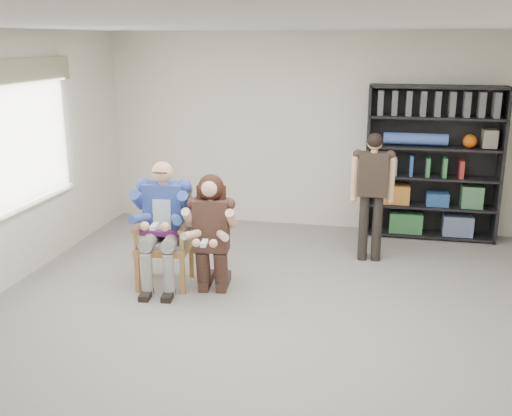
% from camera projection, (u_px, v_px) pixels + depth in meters
% --- Properties ---
extents(room_shell, '(6.00, 7.00, 2.80)m').
position_uv_depth(room_shell, '(264.00, 189.00, 5.32)').
color(room_shell, silver).
rests_on(room_shell, ground).
extents(floor, '(6.00, 7.00, 0.01)m').
position_uv_depth(floor, '(263.00, 332.00, 5.71)').
color(floor, slate).
rests_on(floor, ground).
extents(window_left, '(0.16, 2.00, 1.75)m').
position_uv_depth(window_left, '(27.00, 136.00, 6.79)').
color(window_left, white).
rests_on(window_left, room_shell).
extents(armchair, '(0.70, 0.68, 1.10)m').
position_uv_depth(armchair, '(164.00, 238.00, 6.66)').
color(armchair, '#98663B').
rests_on(armchair, floor).
extents(seated_man, '(0.70, 0.92, 1.43)m').
position_uv_depth(seated_man, '(163.00, 224.00, 6.62)').
color(seated_man, navy).
rests_on(seated_man, floor).
extents(kneeling_woman, '(0.64, 0.93, 1.30)m').
position_uv_depth(kneeling_woman, '(211.00, 236.00, 6.41)').
color(kneeling_woman, '#311D17').
rests_on(kneeling_woman, floor).
extents(bookshelf, '(1.80, 0.38, 2.10)m').
position_uv_depth(bookshelf, '(432.00, 164.00, 8.17)').
color(bookshelf, black).
rests_on(bookshelf, floor).
extents(standing_man, '(0.51, 0.30, 1.62)m').
position_uv_depth(standing_man, '(372.00, 198.00, 7.35)').
color(standing_man, '#2C241D').
rests_on(standing_man, floor).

